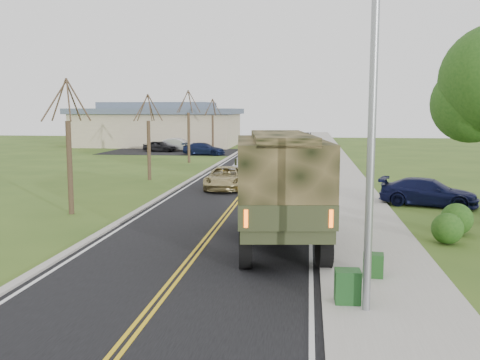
% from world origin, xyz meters
% --- Properties ---
extents(ground, '(160.00, 160.00, 0.00)m').
position_xyz_m(ground, '(0.00, 0.00, 0.00)').
color(ground, '#35511B').
rests_on(ground, ground).
extents(road, '(8.00, 120.00, 0.01)m').
position_xyz_m(road, '(0.00, 40.00, 0.01)').
color(road, black).
rests_on(road, ground).
extents(curb_right, '(0.30, 120.00, 0.12)m').
position_xyz_m(curb_right, '(4.15, 40.00, 0.06)').
color(curb_right, '#9E998E').
rests_on(curb_right, ground).
extents(sidewalk_right, '(3.20, 120.00, 0.10)m').
position_xyz_m(sidewalk_right, '(5.90, 40.00, 0.05)').
color(sidewalk_right, '#9E998E').
rests_on(sidewalk_right, ground).
extents(curb_left, '(0.30, 120.00, 0.10)m').
position_xyz_m(curb_left, '(-4.15, 40.00, 0.05)').
color(curb_left, '#9E998E').
rests_on(curb_left, ground).
extents(street_light, '(1.65, 0.22, 8.00)m').
position_xyz_m(street_light, '(4.90, -0.50, 4.43)').
color(street_light, gray).
rests_on(street_light, ground).
extents(bare_tree_a, '(1.93, 2.26, 6.08)m').
position_xyz_m(bare_tree_a, '(-7.00, 10.00, 2.63)').
color(bare_tree_a, '#38281C').
rests_on(bare_tree_a, ground).
extents(bare_tree_b, '(1.83, 2.14, 5.73)m').
position_xyz_m(bare_tree_b, '(-7.00, 22.00, 2.48)').
color(bare_tree_b, '#38281C').
rests_on(bare_tree_b, ground).
extents(bare_tree_c, '(2.04, 2.39, 6.42)m').
position_xyz_m(bare_tree_c, '(-7.00, 34.00, 2.78)').
color(bare_tree_c, '#38281C').
rests_on(bare_tree_c, ground).
extents(bare_tree_d, '(1.88, 2.20, 5.91)m').
position_xyz_m(bare_tree_d, '(-7.00, 46.00, 2.55)').
color(bare_tree_d, '#38281C').
rests_on(bare_tree_d, ground).
extents(commercial_building, '(25.50, 21.50, 5.65)m').
position_xyz_m(commercial_building, '(-15.98, 55.97, 2.69)').
color(commercial_building, tan).
rests_on(commercial_building, ground).
extents(military_truck, '(3.72, 8.14, 3.92)m').
position_xyz_m(military_truck, '(2.63, 5.48, 2.25)').
color(military_truck, black).
rests_on(military_truck, ground).
extents(suv_champagne, '(2.43, 4.87, 1.33)m').
position_xyz_m(suv_champagne, '(-1.27, 18.51, 0.66)').
color(suv_champagne, tan).
rests_on(suv_champagne, ground).
extents(sedan_silver, '(1.61, 3.79, 1.21)m').
position_xyz_m(sedan_silver, '(-0.95, 25.71, 0.61)').
color(sedan_silver, '#BBBBC0').
rests_on(sedan_silver, ground).
extents(pickup_navy, '(5.00, 3.17, 1.35)m').
position_xyz_m(pickup_navy, '(9.48, 14.22, 0.67)').
color(pickup_navy, black).
rests_on(pickup_navy, ground).
extents(utility_box_near, '(0.62, 0.53, 0.80)m').
position_xyz_m(utility_box_near, '(4.60, -0.08, 0.50)').
color(utility_box_near, '#18451A').
rests_on(utility_box_near, sidewalk_right).
extents(utility_box_far, '(0.60, 0.51, 0.65)m').
position_xyz_m(utility_box_far, '(5.45, 2.05, 0.43)').
color(utility_box_far, '#1B4719').
rests_on(utility_box_far, sidewalk_right).
extents(lot_car_dark, '(3.82, 1.99, 1.24)m').
position_xyz_m(lot_car_dark, '(-13.04, 45.65, 0.62)').
color(lot_car_dark, black).
rests_on(lot_car_dark, ground).
extents(lot_car_silver, '(4.66, 2.12, 1.48)m').
position_xyz_m(lot_car_silver, '(-11.12, 46.82, 0.74)').
color(lot_car_silver, '#BBBBC0').
rests_on(lot_car_silver, ground).
extents(lot_car_navy, '(4.63, 2.38, 1.29)m').
position_xyz_m(lot_car_navy, '(-7.22, 42.00, 0.64)').
color(lot_car_navy, '#0F1738').
rests_on(lot_car_navy, ground).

